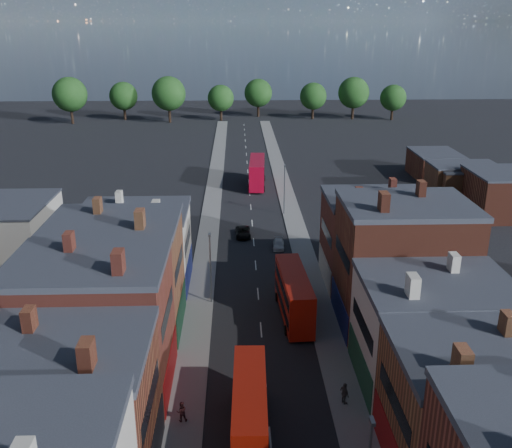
{
  "coord_description": "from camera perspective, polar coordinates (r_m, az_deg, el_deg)",
  "views": [
    {
      "loc": [
        -2.22,
        -26.14,
        29.16
      ],
      "look_at": [
        0.0,
        38.8,
        6.0
      ],
      "focal_mm": 40.0,
      "sensor_mm": 36.0,
      "label": 1
    }
  ],
  "objects": [
    {
      "name": "pavement_west",
      "position": [
        81.62,
        -4.84,
        -1.34
      ],
      "size": [
        3.0,
        200.0,
        0.12
      ],
      "primitive_type": "cube",
      "color": "gray",
      "rests_on": "ground"
    },
    {
      "name": "lamp_post_3",
      "position": [
        89.85,
        2.86,
        3.8
      ],
      "size": [
        0.25,
        0.7,
        8.12
      ],
      "color": "slate",
      "rests_on": "ground"
    },
    {
      "name": "ped_1",
      "position": [
        46.29,
        -7.45,
        -18.1
      ],
      "size": [
        0.88,
        0.57,
        1.68
      ],
      "primitive_type": "imported",
      "rotation": [
        0.0,
        0.0,
        3.3
      ],
      "color": "#3E181A",
      "rests_on": "pavement_west"
    },
    {
      "name": "car_3",
      "position": [
        77.62,
        2.27,
        -2.04
      ],
      "size": [
        1.72,
        3.75,
        1.06
      ],
      "primitive_type": "imported",
      "rotation": [
        0.0,
        0.0,
        -0.06
      ],
      "color": "silver",
      "rests_on": "ground"
    },
    {
      "name": "bus_2",
      "position": [
        106.33,
        0.11,
        5.23
      ],
      "size": [
        3.45,
        11.86,
        5.07
      ],
      "rotation": [
        0.0,
        0.0,
        -0.05
      ],
      "color": "#A4071E",
      "rests_on": "ground"
    },
    {
      "name": "bus_0",
      "position": [
        43.64,
        -0.63,
        -18.08
      ],
      "size": [
        2.9,
        10.67,
        4.58
      ],
      "rotation": [
        0.0,
        0.0,
        -0.02
      ],
      "color": "#A51709",
      "rests_on": "ground"
    },
    {
      "name": "lamp_post_2",
      "position": [
        61.31,
        -4.59,
        -3.96
      ],
      "size": [
        0.25,
        0.7,
        8.12
      ],
      "color": "slate",
      "rests_on": "ground"
    },
    {
      "name": "ped_3",
      "position": [
        48.1,
        8.85,
        -16.39
      ],
      "size": [
        0.9,
        1.21,
        1.89
      ],
      "primitive_type": "imported",
      "rotation": [
        0.0,
        0.0,
        1.97
      ],
      "color": "#524C46",
      "rests_on": "pavement_east"
    },
    {
      "name": "bus_1",
      "position": [
        59.31,
        3.81,
        -7.02
      ],
      "size": [
        3.3,
        11.31,
        4.83
      ],
      "rotation": [
        0.0,
        0.0,
        0.06
      ],
      "color": "#B7180A",
      "rests_on": "ground"
    },
    {
      "name": "car_2",
      "position": [
        81.66,
        -1.3,
        -0.84
      ],
      "size": [
        2.23,
        4.59,
        1.26
      ],
      "primitive_type": "imported",
      "rotation": [
        0.0,
        0.0,
        0.03
      ],
      "color": "black",
      "rests_on": "ground"
    },
    {
      "name": "pavement_east",
      "position": [
        81.98,
        4.28,
        -1.23
      ],
      "size": [
        3.0,
        200.0,
        0.12
      ],
      "primitive_type": "cube",
      "color": "gray",
      "rests_on": "ground"
    }
  ]
}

